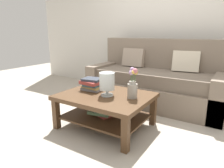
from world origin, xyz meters
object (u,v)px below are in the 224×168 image
couch (155,82)px  coffee_table (105,103)px  book_stack_main (92,84)px  flower_pitcher (133,86)px  glass_hurricane_vase (107,82)px

couch → coffee_table: 1.21m
coffee_table → book_stack_main: book_stack_main is taller
coffee_table → couch: bearing=80.2°
couch → flower_pitcher: size_ratio=5.99×
coffee_table → flower_pitcher: (0.34, 0.07, 0.26)m
glass_hurricane_vase → book_stack_main: bearing=164.0°
book_stack_main → flower_pitcher: (0.59, 0.00, 0.06)m
book_stack_main → flower_pitcher: bearing=0.5°
couch → flower_pitcher: 1.15m
coffee_table → glass_hurricane_vase: bearing=-28.8°
couch → book_stack_main: (-0.46, -1.12, 0.14)m
coffee_table → flower_pitcher: flower_pitcher is taller
coffee_table → flower_pitcher: bearing=11.1°
flower_pitcher → glass_hurricane_vase: bearing=-162.9°
coffee_table → glass_hurricane_vase: glass_hurricane_vase is taller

